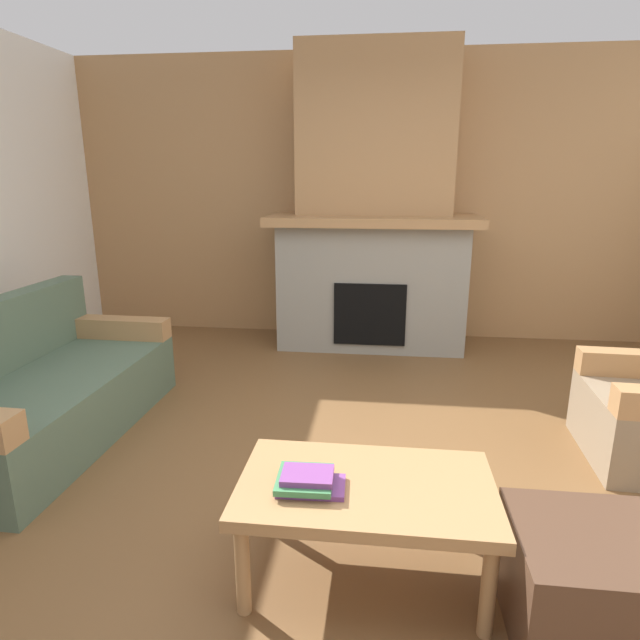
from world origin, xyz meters
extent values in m
plane|color=brown|center=(0.00, 0.00, 0.00)|extent=(9.00, 9.00, 0.00)
cube|color=#A87A4C|center=(0.00, 3.00, 1.35)|extent=(6.00, 0.12, 2.70)
cube|color=gray|center=(0.00, 2.59, 0.57)|extent=(1.70, 0.70, 1.15)
cube|color=black|center=(0.00, 2.26, 0.38)|extent=(0.64, 0.08, 0.56)
cube|color=#A87A4C|center=(0.00, 2.54, 1.19)|extent=(1.90, 0.82, 0.08)
cube|color=#A87A4C|center=(0.00, 2.69, 1.97)|extent=(1.40, 0.50, 1.47)
cube|color=#4C604C|center=(-1.91, 0.44, 0.20)|extent=(0.88, 1.82, 0.40)
cube|color=#A87A4C|center=(-1.90, 1.26, 0.48)|extent=(0.84, 0.18, 0.15)
cube|color=#A87A4C|center=(0.07, -0.54, 0.41)|extent=(1.00, 0.60, 0.05)
cylinder|color=#A87A4C|center=(-0.37, -0.78, 0.19)|extent=(0.06, 0.06, 0.38)
cylinder|color=#A87A4C|center=(0.51, -0.78, 0.19)|extent=(0.06, 0.06, 0.38)
cylinder|color=#A87A4C|center=(-0.37, -0.30, 0.19)|extent=(0.06, 0.06, 0.38)
cylinder|color=#A87A4C|center=(0.51, -0.30, 0.19)|extent=(0.06, 0.06, 0.38)
cube|color=#4C3323|center=(0.85, -0.72, 0.20)|extent=(0.52, 0.52, 0.40)
cube|color=#7A3D84|center=(-0.14, -0.61, 0.44)|extent=(0.26, 0.17, 0.02)
cube|color=#3D7F4C|center=(-0.16, -0.60, 0.46)|extent=(0.22, 0.22, 0.02)
cube|color=#7A3D84|center=(-0.15, -0.61, 0.49)|extent=(0.20, 0.15, 0.02)
camera|label=1|loc=(0.11, -2.39, 1.59)|focal=29.94mm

